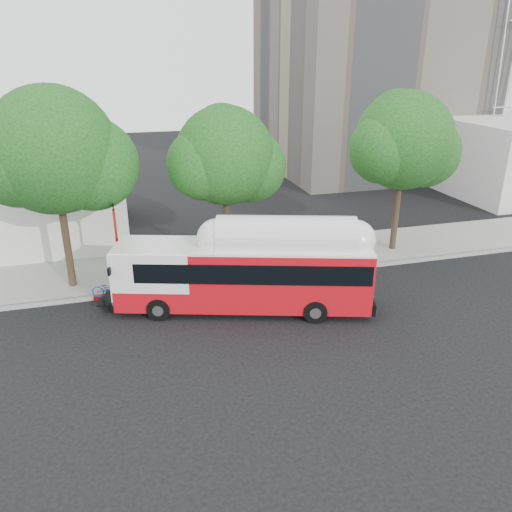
# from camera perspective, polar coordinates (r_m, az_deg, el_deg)

# --- Properties ---
(ground) EXTENTS (120.00, 120.00, 0.00)m
(ground) POSITION_cam_1_polar(r_m,az_deg,el_deg) (22.49, 2.57, -6.80)
(ground) COLOR black
(ground) RESTS_ON ground
(sidewalk) EXTENTS (60.00, 5.00, 0.15)m
(sidewalk) POSITION_cam_1_polar(r_m,az_deg,el_deg) (28.09, -1.52, -0.51)
(sidewalk) COLOR gray
(sidewalk) RESTS_ON ground
(curb_strip) EXTENTS (60.00, 0.30, 0.15)m
(curb_strip) POSITION_cam_1_polar(r_m,az_deg,el_deg) (25.79, -0.10, -2.64)
(curb_strip) COLOR gray
(curb_strip) RESTS_ON ground
(red_curb_segment) EXTENTS (10.00, 0.32, 0.16)m
(red_curb_segment) POSITION_cam_1_polar(r_m,az_deg,el_deg) (25.22, -6.70, -3.37)
(red_curb_segment) COLOR maroon
(red_curb_segment) RESTS_ON ground
(street_tree_left) EXTENTS (6.67, 5.80, 9.74)m
(street_tree_left) POSITION_cam_1_polar(r_m,az_deg,el_deg) (24.72, -21.01, 10.74)
(street_tree_left) COLOR #2D2116
(street_tree_left) RESTS_ON ground
(street_tree_mid) EXTENTS (5.75, 5.00, 8.62)m
(street_tree_mid) POSITION_cam_1_polar(r_m,az_deg,el_deg) (25.86, -2.71, 11.01)
(street_tree_mid) COLOR #2D2116
(street_tree_mid) RESTS_ON ground
(street_tree_right) EXTENTS (6.21, 5.40, 9.18)m
(street_tree_right) POSITION_cam_1_polar(r_m,az_deg,el_deg) (29.50, 17.18, 12.14)
(street_tree_right) COLOR #2D2116
(street_tree_right) RESTS_ON ground
(transit_bus) EXTENTS (12.17, 5.67, 3.58)m
(transit_bus) POSITION_cam_1_polar(r_m,az_deg,el_deg) (22.29, -1.27, -2.25)
(transit_bus) COLOR red
(transit_bus) RESTS_ON ground
(signal_pole) EXTENTS (0.13, 0.42, 4.48)m
(signal_pole) POSITION_cam_1_polar(r_m,az_deg,el_deg) (24.55, -15.52, 0.84)
(signal_pole) COLOR red
(signal_pole) RESTS_ON ground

